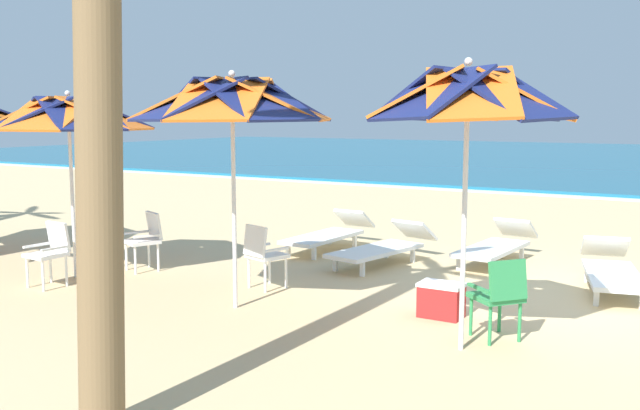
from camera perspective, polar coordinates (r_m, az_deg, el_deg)
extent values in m
plane|color=#D3B784|center=(9.14, 17.81, -7.54)|extent=(80.00, 80.00, 0.00)
cylinder|color=silver|center=(6.86, 11.74, -2.28)|extent=(0.05, 0.05, 2.33)
cube|color=orange|center=(6.81, 16.19, 8.75)|extent=(1.10, 1.07, 0.52)
cube|color=navy|center=(7.14, 14.64, 8.73)|extent=(1.06, 1.12, 0.52)
cube|color=orange|center=(7.25, 11.76, 8.79)|extent=(1.07, 1.10, 0.52)
cube|color=navy|center=(7.09, 9.02, 8.89)|extent=(1.12, 1.06, 0.52)
cube|color=orange|center=(6.75, 7.84, 8.99)|extent=(1.10, 1.07, 0.52)
cube|color=navy|center=(6.40, 9.14, 9.05)|extent=(1.06, 1.12, 0.52)
cube|color=orange|center=(6.27, 12.36, 9.01)|extent=(1.07, 1.10, 0.52)
cube|color=navy|center=(6.45, 15.36, 8.87)|extent=(1.12, 1.06, 0.52)
sphere|color=silver|center=(6.78, 12.11, 11.45)|extent=(0.08, 0.08, 0.08)
cube|color=#2D8C4C|center=(7.42, 14.24, -7.35)|extent=(0.62, 0.62, 0.05)
cube|color=#2D8C4C|center=(7.21, 15.19, -5.98)|extent=(0.34, 0.38, 0.40)
cube|color=#2D8C4C|center=(7.29, 12.95, -6.70)|extent=(0.33, 0.28, 0.03)
cube|color=#2D8C4C|center=(7.51, 15.54, -6.36)|extent=(0.33, 0.28, 0.03)
cylinder|color=#2D8C4C|center=(7.53, 12.30, -8.91)|extent=(0.04, 0.04, 0.41)
cylinder|color=#2D8C4C|center=(7.72, 14.54, -8.58)|extent=(0.04, 0.04, 0.41)
cylinder|color=#2D8C4C|center=(7.25, 13.80, -9.60)|extent=(0.04, 0.04, 0.41)
cylinder|color=#2D8C4C|center=(7.45, 16.08, -9.23)|extent=(0.04, 0.04, 0.41)
cylinder|color=silver|center=(8.25, -7.07, -0.60)|extent=(0.05, 0.05, 2.32)
cube|color=orange|center=(8.05, -3.24, 8.65)|extent=(1.33, 1.26, 0.51)
cube|color=navy|center=(8.48, -3.83, 8.59)|extent=(1.25, 1.33, 0.51)
cube|color=orange|center=(8.73, -6.24, 8.53)|extent=(1.26, 1.33, 0.51)
cube|color=navy|center=(8.68, -9.14, 8.48)|extent=(1.33, 1.25, 0.51)
cube|color=orange|center=(8.34, -11.07, 8.49)|extent=(1.33, 1.26, 0.51)
cube|color=navy|center=(7.91, -10.86, 8.55)|extent=(1.25, 1.33, 0.51)
cube|color=orange|center=(7.62, -8.35, 8.65)|extent=(1.26, 1.33, 0.51)
cube|color=navy|center=(7.69, -5.06, 8.69)|extent=(1.33, 1.25, 0.51)
sphere|color=silver|center=(8.19, -7.26, 10.67)|extent=(0.08, 0.08, 0.08)
cube|color=white|center=(9.28, -4.35, -4.17)|extent=(0.55, 0.55, 0.05)
cube|color=white|center=(9.12, -5.35, -2.96)|extent=(0.43, 0.21, 0.40)
cube|color=white|center=(9.42, -5.11, -3.33)|extent=(0.15, 0.39, 0.03)
cube|color=white|center=(9.11, -3.58, -3.69)|extent=(0.15, 0.39, 0.03)
cylinder|color=white|center=(9.58, -4.16, -5.24)|extent=(0.04, 0.04, 0.41)
cylinder|color=white|center=(9.31, -2.81, -5.60)|extent=(0.04, 0.04, 0.41)
cylinder|color=white|center=(9.37, -5.86, -5.54)|extent=(0.04, 0.04, 0.41)
cylinder|color=white|center=(9.09, -4.52, -5.92)|extent=(0.04, 0.04, 0.41)
cylinder|color=silver|center=(10.39, -19.67, 0.31)|extent=(0.05, 0.05, 2.19)
cube|color=orange|center=(10.08, -17.14, 7.21)|extent=(1.30, 1.22, 0.47)
cube|color=navy|center=(10.50, -17.05, 7.21)|extent=(1.22, 1.30, 0.47)
cube|color=orange|center=(10.82, -18.59, 7.15)|extent=(1.22, 1.30, 0.47)
cube|color=navy|center=(10.86, -20.85, 7.05)|extent=(1.30, 1.22, 0.47)
cube|color=orange|center=(10.59, -22.65, 6.96)|extent=(1.30, 1.22, 0.47)
cube|color=navy|center=(10.17, -22.98, 6.95)|extent=(1.22, 1.30, 0.47)
cube|color=orange|center=(9.83, -21.48, 7.03)|extent=(1.22, 1.30, 0.47)
cube|color=navy|center=(9.79, -18.99, 7.14)|extent=(1.30, 1.22, 0.47)
sphere|color=silver|center=(10.33, -20.04, 8.62)|extent=(0.08, 0.08, 0.08)
cube|color=white|center=(10.01, -21.59, -3.83)|extent=(0.47, 0.47, 0.05)
cube|color=white|center=(10.08, -20.71, -2.41)|extent=(0.42, 0.13, 0.40)
cube|color=white|center=(9.83, -20.97, -3.35)|extent=(0.07, 0.40, 0.03)
cube|color=white|center=(10.16, -22.25, -3.07)|extent=(0.07, 0.40, 0.03)
cylinder|color=white|center=(9.82, -21.80, -5.44)|extent=(0.04, 0.04, 0.41)
cylinder|color=white|center=(10.11, -22.92, -5.14)|extent=(0.04, 0.04, 0.41)
cylinder|color=white|center=(10.01, -20.12, -5.12)|extent=(0.04, 0.04, 0.41)
cylinder|color=white|center=(10.30, -21.26, -4.83)|extent=(0.04, 0.04, 0.41)
cube|color=white|center=(10.61, -14.44, -2.93)|extent=(0.58, 0.58, 0.05)
cube|color=white|center=(10.65, -13.48, -1.63)|extent=(0.42, 0.25, 0.40)
cube|color=white|center=(10.41, -14.05, -2.50)|extent=(0.19, 0.38, 0.03)
cube|color=white|center=(10.77, -14.85, -2.19)|extent=(0.19, 0.38, 0.03)
cylinder|color=white|center=(10.43, -14.93, -4.42)|extent=(0.04, 0.04, 0.41)
cylinder|color=white|center=(10.75, -15.62, -4.09)|extent=(0.04, 0.04, 0.41)
cylinder|color=white|center=(10.56, -13.15, -4.22)|extent=(0.04, 0.04, 0.41)
cylinder|color=white|center=(10.88, -13.88, -3.90)|extent=(0.04, 0.04, 0.41)
cube|color=white|center=(9.73, 22.95, -5.36)|extent=(1.04, 1.81, 0.06)
cube|color=white|center=(10.72, 22.35, -3.16)|extent=(0.71, 0.61, 0.36)
cube|color=white|center=(9.11, 21.77, -7.04)|extent=(0.06, 0.06, 0.22)
cube|color=white|center=(10.41, 23.91, -5.39)|extent=(0.06, 0.06, 0.22)
cube|color=white|center=(10.35, 21.09, -5.32)|extent=(0.06, 0.06, 0.22)
cube|color=white|center=(11.03, 13.92, -3.53)|extent=(0.78, 1.75, 0.06)
cube|color=white|center=(11.97, 15.79, -1.82)|extent=(0.65, 0.53, 0.36)
cube|color=white|center=(10.38, 13.92, -4.99)|extent=(0.06, 0.06, 0.22)
cube|color=white|center=(10.57, 11.33, -4.70)|extent=(0.06, 0.06, 0.22)
cube|color=white|center=(11.56, 16.24, -3.81)|extent=(0.06, 0.06, 0.22)
cube|color=white|center=(11.73, 13.87, -3.57)|extent=(0.06, 0.06, 0.22)
cube|color=white|center=(10.61, 4.56, -3.75)|extent=(0.96, 1.79, 0.06)
cube|color=white|center=(11.43, 7.78, -2.04)|extent=(0.69, 0.59, 0.36)
cube|color=white|center=(10.00, 3.50, -5.26)|extent=(0.06, 0.06, 0.22)
cube|color=white|center=(10.31, 1.26, -4.85)|extent=(0.06, 0.06, 0.22)
cube|color=white|center=(11.00, 7.63, -4.14)|extent=(0.06, 0.06, 0.22)
cube|color=white|center=(11.29, 5.48, -3.81)|extent=(0.06, 0.06, 0.22)
cube|color=white|center=(11.74, 0.20, -2.64)|extent=(0.73, 1.73, 0.06)
cube|color=white|center=(12.59, 2.84, -1.10)|extent=(0.63, 0.51, 0.36)
cube|color=white|center=(11.11, -0.50, -3.96)|extent=(0.06, 0.06, 0.22)
cube|color=white|center=(11.39, -2.64, -3.68)|extent=(0.06, 0.06, 0.22)
cube|color=white|center=(12.16, 2.86, -2.97)|extent=(0.06, 0.06, 0.22)
cube|color=white|center=(12.43, 0.83, -2.74)|extent=(0.06, 0.06, 0.22)
cylinder|color=brown|center=(5.19, -17.83, 14.01)|extent=(0.33, 0.54, 5.87)
cube|color=red|center=(8.13, 9.93, -7.83)|extent=(0.48, 0.32, 0.36)
cube|color=white|center=(8.08, 9.96, -6.46)|extent=(0.50, 0.34, 0.04)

